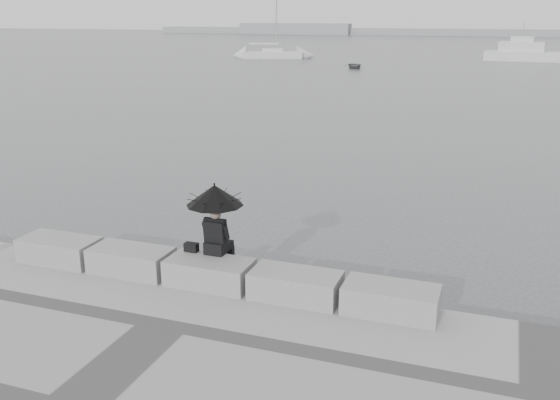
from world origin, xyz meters
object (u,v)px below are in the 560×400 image
at_px(motor_cruiser, 531,53).
at_px(dinghy, 354,66).
at_px(seated_person, 215,204).
at_px(sailboat_left, 273,54).

relative_size(motor_cruiser, dinghy, 3.43).
distance_m(motor_cruiser, dinghy, 23.70).
distance_m(seated_person, sailboat_left, 68.33).
xyz_separation_m(motor_cruiser, dinghy, (-17.02, -16.48, -0.64)).
bearing_deg(seated_person, motor_cruiser, 84.50).
xyz_separation_m(seated_person, motor_cruiser, (6.93, 69.93, -1.09)).
bearing_deg(sailboat_left, motor_cruiser, -8.02).
relative_size(seated_person, dinghy, 0.46).
relative_size(sailboat_left, dinghy, 4.28).
bearing_deg(motor_cruiser, seated_person, -89.35).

